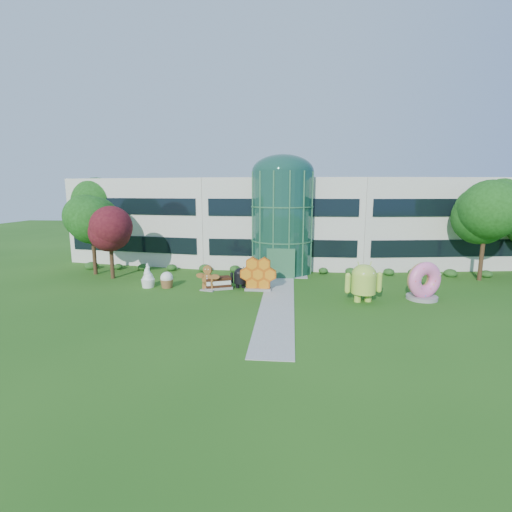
# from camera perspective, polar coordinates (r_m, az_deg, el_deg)

# --- Properties ---
(ground) EXTENTS (140.00, 140.00, 0.00)m
(ground) POSITION_cam_1_polar(r_m,az_deg,el_deg) (25.86, 3.20, -8.10)
(ground) COLOR #215114
(ground) RESTS_ON ground
(building) EXTENTS (46.00, 15.00, 9.30)m
(building) POSITION_cam_1_polar(r_m,az_deg,el_deg) (42.70, 4.25, 5.48)
(building) COLOR beige
(building) RESTS_ON ground
(atrium) EXTENTS (6.00, 6.00, 9.80)m
(atrium) POSITION_cam_1_polar(r_m,az_deg,el_deg) (36.70, 4.04, 5.13)
(atrium) COLOR #194738
(atrium) RESTS_ON ground
(walkway) EXTENTS (2.40, 20.00, 0.04)m
(walkway) POSITION_cam_1_polar(r_m,az_deg,el_deg) (27.76, 3.37, -6.77)
(walkway) COLOR #9E9E93
(walkway) RESTS_ON ground
(tree_red) EXTENTS (4.00, 4.00, 6.00)m
(tree_red) POSITION_cam_1_polar(r_m,az_deg,el_deg) (36.36, -21.43, 1.39)
(tree_red) COLOR #3F0C14
(tree_red) RESTS_ON ground
(trees_backdrop) EXTENTS (52.00, 8.00, 8.40)m
(trees_backdrop) POSITION_cam_1_polar(r_m,az_deg,el_deg) (37.76, 4.07, 4.20)
(trees_backdrop) COLOR #154310
(trees_backdrop) RESTS_ON ground
(android_green) EXTENTS (3.22, 2.46, 3.28)m
(android_green) POSITION_cam_1_polar(r_m,az_deg,el_deg) (28.10, 16.24, -3.54)
(android_green) COLOR #A8D042
(android_green) RESTS_ON ground
(android_black) EXTENTS (1.92, 1.45, 1.99)m
(android_black) POSITION_cam_1_polar(r_m,az_deg,el_deg) (30.94, -2.41, -3.12)
(android_black) COLOR black
(android_black) RESTS_ON ground
(donut) EXTENTS (3.09, 2.31, 2.90)m
(donut) POSITION_cam_1_polar(r_m,az_deg,el_deg) (30.28, 24.32, -3.43)
(donut) COLOR #ED5A9E
(donut) RESTS_ON ground
(gingerbread) EXTENTS (2.43, 1.39, 2.11)m
(gingerbread) POSITION_cam_1_polar(r_m,az_deg,el_deg) (30.37, -7.42, -3.33)
(gingerbread) COLOR brown
(gingerbread) RESTS_ON ground
(ice_cream_sandwich) EXTENTS (2.52, 1.91, 1.01)m
(ice_cream_sandwich) POSITION_cam_1_polar(r_m,az_deg,el_deg) (30.86, -5.88, -4.14)
(ice_cream_sandwich) COLOR black
(ice_cream_sandwich) RESTS_ON ground
(honeycomb) EXTENTS (3.18, 1.22, 2.47)m
(honeycomb) POSITION_cam_1_polar(r_m,az_deg,el_deg) (30.16, 0.35, -2.99)
(honeycomb) COLOR orange
(honeycomb) RESTS_ON ground
(froyo) EXTENTS (1.58, 1.58, 2.08)m
(froyo) POSITION_cam_1_polar(r_m,az_deg,el_deg) (32.41, -16.32, -2.84)
(froyo) COLOR white
(froyo) RESTS_ON ground
(cupcake) EXTENTS (1.31, 1.31, 1.35)m
(cupcake) POSITION_cam_1_polar(r_m,az_deg,el_deg) (31.95, -13.56, -3.56)
(cupcake) COLOR white
(cupcake) RESTS_ON ground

